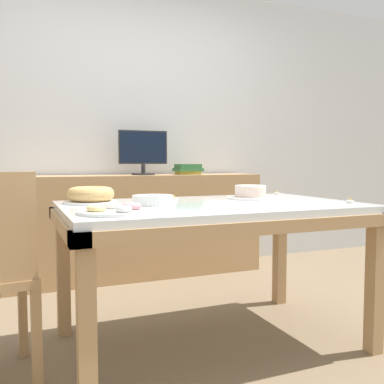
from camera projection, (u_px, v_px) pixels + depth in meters
name	position (u px, v px, depth m)	size (l,w,h in m)	color
ground_plane	(211.00, 343.00, 2.32)	(12.00, 12.00, 0.00)	#7A664C
wall_back	(128.00, 127.00, 3.88)	(8.00, 0.10, 2.60)	silver
dining_table	(211.00, 220.00, 2.27)	(1.57, 0.98, 0.76)	silver
sideboard	(138.00, 226.00, 3.66)	(2.16, 0.44, 0.87)	tan
computer_monitor	(143.00, 153.00, 3.64)	(0.42, 0.20, 0.38)	#262628
book_stack	(188.00, 169.00, 3.81)	(0.24, 0.19, 0.09)	#B29933
cake_chocolate_round	(250.00, 193.00, 2.54)	(0.27, 0.27, 0.08)	white
cake_golden_bundt	(91.00, 195.00, 2.27)	(0.29, 0.29, 0.09)	white
pastry_platter	(115.00, 210.00, 1.82)	(0.32, 0.32, 0.04)	white
plate_stack	(153.00, 200.00, 2.18)	(0.21, 0.21, 0.05)	white
tealight_left_edge	(277.00, 193.00, 2.85)	(0.04, 0.04, 0.04)	silver
tealight_near_cakes	(350.00, 201.00, 2.28)	(0.04, 0.04, 0.04)	silver
tealight_centre	(174.00, 199.00, 2.42)	(0.04, 0.04, 0.04)	silver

